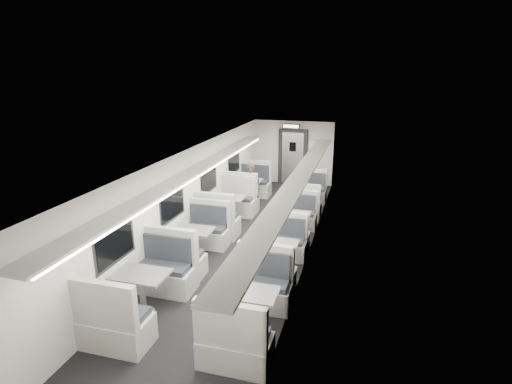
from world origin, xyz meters
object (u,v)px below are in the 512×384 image
Objects in this scene: booth_right_b at (294,225)px; booth_right_c at (279,257)px; booth_left_a at (247,191)px; booth_left_d at (143,293)px; booth_right_a at (307,198)px; booth_left_b at (227,210)px; booth_left_c at (194,244)px; passenger at (251,188)px; exit_sign at (291,126)px; vestibule_door at (293,157)px; booth_right_d at (250,311)px.

booth_right_b is 1.93m from booth_right_c.
booth_left_a is 1.17× the size of booth_right_b.
booth_left_d reaches higher than booth_right_a.
booth_left_b is at bearing -136.89° from booth_right_a.
booth_left_d reaches higher than booth_left_c.
booth_right_c is (2.00, -4.30, -0.05)m from booth_left_a.
booth_right_c is at bearing -90.00° from booth_right_a.
passenger is 2.48× the size of exit_sign.
vestibule_door reaches higher than booth_right_a.
vestibule_door is at bearing 69.49° from booth_left_a.
booth_right_a is at bearing 90.00° from booth_right_c.
booth_left_a is 1.11× the size of booth_right_a.
booth_left_d is (0.00, -2.26, 0.03)m from booth_left_c.
booth_right_d is 1.43× the size of passenger.
booth_left_d is 1.14× the size of booth_right_a.
booth_right_d is 5.89m from passenger.
vestibule_door is (1.00, 4.64, 0.62)m from booth_left_b.
vestibule_door is (0.63, 3.51, 0.27)m from passenger.
passenger is at bearing -66.31° from booth_left_a.
booth_left_b is at bearing 130.61° from booth_right_c.
booth_right_d reaches higher than booth_right_a.
exit_sign is (1.00, 8.70, 1.86)m from booth_left_d.
booth_right_d is at bearing -66.11° from booth_left_b.
booth_left_a is at bearing 114.95° from booth_right_c.
booth_left_a is 2.92m from vestibule_door.
booth_left_b reaches higher than booth_right_b.
booth_left_a is 3.05m from exit_sign.
booth_left_c is 2.75m from booth_right_b.
booth_left_b is at bearing -103.54° from exit_sign.
booth_right_a is at bearing 90.00° from booth_right_d.
vestibule_door is at bearing 98.16° from booth_right_c.
booth_right_a is 0.97× the size of vestibule_door.
booth_left_d is at bearing -96.21° from vestibule_door.
booth_right_c reaches higher than booth_right_b.
booth_right_d is (2.00, -4.52, -0.03)m from booth_left_b.
booth_right_c is at bearing -81.84° from vestibule_door.
booth_left_b is 1.19× the size of booth_right_c.
exit_sign is at bearing 98.77° from booth_right_c.
exit_sign reaches higher than booth_left_a.
booth_left_c is at bearing -98.83° from exit_sign.
booth_left_b is 3.79× the size of exit_sign.
exit_sign is at bearing 96.58° from booth_right_d.
exit_sign is at bearing 102.38° from booth_right_b.
passenger is (-1.63, 5.65, 0.38)m from booth_right_d.
passenger is (0.37, 5.68, 0.35)m from booth_left_d.
vestibule_door is (1.00, 6.93, 0.66)m from booth_left_c.
booth_left_c is 1.02× the size of vestibule_door.
booth_left_a is 1.05× the size of booth_left_c.
booth_left_c is at bearing -115.69° from booth_right_a.
booth_right_a is 4.20m from booth_right_c.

